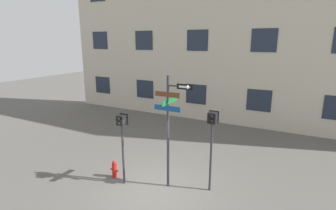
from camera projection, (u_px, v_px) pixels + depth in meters
The scene contains 6 objects.
ground_plane at pixel (156, 189), 9.37m from camera, with size 60.00×60.00×0.00m, color #595651.
building_facade at pixel (232, 10), 15.42m from camera, with size 24.00×0.64×13.84m.
street_sign_pole at pixel (170, 122), 8.95m from camera, with size 1.39×1.04×4.06m.
pedestrian_signal_left at pixel (122, 131), 9.27m from camera, with size 0.34×0.40×2.66m.
pedestrian_signal_right at pixel (212, 131), 8.78m from camera, with size 0.35×0.40×2.89m.
fire_hydrant at pixel (114, 169), 10.13m from camera, with size 0.35×0.19×0.68m.
Camera 1 is at (4.28, -7.21, 5.16)m, focal length 28.00 mm.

